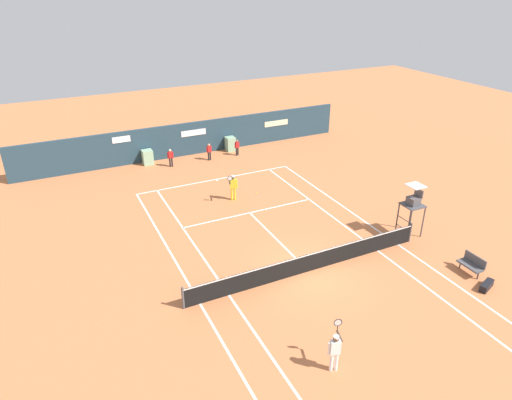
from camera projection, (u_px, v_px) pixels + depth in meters
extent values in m
plane|color=#C67042|center=(309.00, 271.00, 21.02)|extent=(80.00, 80.00, 0.00)
cube|color=white|center=(216.00, 179.00, 30.45)|extent=(10.60, 0.10, 0.01)
cube|color=white|center=(200.00, 304.00, 18.94)|extent=(0.10, 23.40, 0.01)
cube|color=white|center=(229.00, 295.00, 19.45)|extent=(0.10, 23.40, 0.01)
cube|color=white|center=(378.00, 251.00, 22.58)|extent=(0.10, 23.40, 0.01)
cube|color=white|center=(398.00, 245.00, 23.09)|extent=(0.10, 23.40, 0.01)
cube|color=white|center=(250.00, 213.00, 26.17)|extent=(8.00, 0.10, 0.01)
cube|color=white|center=(276.00, 239.00, 23.59)|extent=(0.10, 6.40, 0.01)
cube|color=white|center=(217.00, 180.00, 30.33)|extent=(0.10, 0.24, 0.01)
cylinder|color=#4C4C51|center=(183.00, 298.00, 18.43)|extent=(0.10, 0.10, 1.07)
cylinder|color=#4C4C51|center=(410.00, 232.00, 23.13)|extent=(0.10, 0.10, 1.07)
cube|color=black|center=(309.00, 263.00, 20.80)|extent=(12.00, 0.03, 0.95)
cube|color=white|center=(310.00, 254.00, 20.61)|extent=(12.00, 0.04, 0.06)
cube|color=#233D4C|center=(190.00, 139.00, 34.17)|extent=(25.00, 0.24, 2.47)
cube|color=white|center=(194.00, 133.00, 33.97)|extent=(1.91, 0.02, 0.44)
cube|color=beige|center=(276.00, 123.00, 36.80)|extent=(2.11, 0.02, 0.44)
cube|color=white|center=(121.00, 140.00, 31.79)|extent=(1.25, 0.02, 0.44)
cube|color=#8CB793|center=(148.00, 157.00, 32.72)|extent=(0.72, 0.70, 1.04)
cube|color=#8CB793|center=(230.00, 144.00, 35.24)|extent=(0.68, 0.70, 1.08)
cylinder|color=#47474C|center=(409.00, 226.00, 23.07)|extent=(0.07, 0.07, 1.72)
cylinder|color=#47474C|center=(397.00, 218.00, 23.79)|extent=(0.07, 0.07, 1.72)
cylinder|color=#47474C|center=(423.00, 222.00, 23.42)|extent=(0.07, 0.07, 1.72)
cylinder|color=#47474C|center=(410.00, 215.00, 24.15)|extent=(0.07, 0.07, 1.72)
cylinder|color=#47474C|center=(402.00, 228.00, 23.58)|extent=(0.04, 0.81, 0.04)
cylinder|color=#47474C|center=(404.00, 219.00, 23.36)|extent=(0.04, 0.81, 0.04)
cube|color=#47474C|center=(413.00, 205.00, 23.21)|extent=(1.00, 1.00, 0.06)
cube|color=#4C4C51|center=(413.00, 201.00, 23.11)|extent=(0.52, 0.56, 0.40)
cube|color=#4C4C51|center=(419.00, 193.00, 23.06)|extent=(0.06, 0.56, 0.45)
cube|color=white|center=(416.00, 186.00, 22.73)|extent=(0.76, 0.80, 0.04)
cylinder|color=#38383D|center=(478.00, 276.00, 20.39)|extent=(0.06, 0.06, 0.38)
cylinder|color=#38383D|center=(460.00, 264.00, 21.19)|extent=(0.06, 0.06, 0.38)
cube|color=#4C4C51|center=(470.00, 266.00, 20.69)|extent=(0.48, 1.15, 0.08)
cube|color=#4C4C51|center=(475.00, 260.00, 20.68)|extent=(0.06, 1.15, 0.42)
cube|color=black|center=(487.00, 286.00, 19.78)|extent=(0.95, 0.58, 0.32)
sphere|color=black|center=(490.00, 281.00, 20.07)|extent=(0.29, 0.29, 0.28)
cylinder|color=yellow|center=(235.00, 194.00, 27.53)|extent=(0.13, 0.13, 0.80)
cylinder|color=yellow|center=(232.00, 194.00, 27.51)|extent=(0.13, 0.13, 0.80)
cube|color=yellow|center=(233.00, 183.00, 27.21)|extent=(0.41, 0.30, 0.56)
sphere|color=brown|center=(233.00, 177.00, 27.04)|extent=(0.22, 0.22, 0.22)
cylinder|color=white|center=(233.00, 176.00, 27.00)|extent=(0.21, 0.21, 0.06)
cylinder|color=yellow|center=(237.00, 184.00, 27.26)|extent=(0.08, 0.08, 0.54)
cylinder|color=brown|center=(230.00, 182.00, 26.84)|extent=(0.25, 0.54, 0.08)
cylinder|color=black|center=(230.00, 182.00, 26.55)|extent=(0.03, 0.03, 0.22)
torus|color=black|center=(230.00, 178.00, 26.44)|extent=(0.30, 0.12, 0.30)
cylinder|color=silver|center=(230.00, 178.00, 26.44)|extent=(0.25, 0.08, 0.26)
cylinder|color=white|center=(331.00, 362.00, 15.58)|extent=(0.13, 0.13, 0.77)
cylinder|color=white|center=(336.00, 361.00, 15.61)|extent=(0.13, 0.13, 0.77)
cube|color=white|center=(335.00, 347.00, 15.30)|extent=(0.39, 0.29, 0.54)
sphere|color=brown|center=(336.00, 339.00, 15.14)|extent=(0.21, 0.21, 0.21)
cylinder|color=white|center=(336.00, 337.00, 15.10)|extent=(0.20, 0.20, 0.06)
cylinder|color=white|center=(329.00, 349.00, 15.29)|extent=(0.08, 0.08, 0.52)
cylinder|color=brown|center=(340.00, 336.00, 15.47)|extent=(0.23, 0.52, 0.08)
cylinder|color=black|center=(337.00, 328.00, 15.65)|extent=(0.03, 0.03, 0.22)
torus|color=black|center=(338.00, 323.00, 15.54)|extent=(0.30, 0.11, 0.30)
cylinder|color=silver|center=(338.00, 323.00, 15.54)|extent=(0.25, 0.08, 0.26)
cylinder|color=black|center=(210.00, 156.00, 33.53)|extent=(0.10, 0.10, 0.64)
cylinder|color=black|center=(209.00, 156.00, 33.45)|extent=(0.10, 0.10, 0.64)
cube|color=#AD1E1E|center=(209.00, 149.00, 33.25)|extent=(0.31, 0.20, 0.45)
sphere|color=tan|center=(209.00, 145.00, 33.11)|extent=(0.18, 0.18, 0.18)
cylinder|color=#AD1E1E|center=(211.00, 149.00, 33.35)|extent=(0.07, 0.07, 0.43)
cylinder|color=#AD1E1E|center=(207.00, 150.00, 33.17)|extent=(0.07, 0.07, 0.43)
cylinder|color=black|center=(238.00, 151.00, 34.41)|extent=(0.10, 0.10, 0.63)
cylinder|color=black|center=(236.00, 152.00, 34.33)|extent=(0.10, 0.10, 0.63)
cube|color=#AD1E1E|center=(237.00, 145.00, 34.13)|extent=(0.31, 0.20, 0.44)
sphere|color=#8C664C|center=(237.00, 141.00, 34.00)|extent=(0.17, 0.17, 0.17)
cylinder|color=#AD1E1E|center=(239.00, 145.00, 34.24)|extent=(0.07, 0.07, 0.42)
cylinder|color=#AD1E1E|center=(235.00, 146.00, 34.05)|extent=(0.07, 0.07, 0.42)
cylinder|color=black|center=(172.00, 162.00, 32.37)|extent=(0.11, 0.11, 0.66)
cylinder|color=black|center=(170.00, 162.00, 32.33)|extent=(0.11, 0.11, 0.66)
cube|color=#AD1E1E|center=(170.00, 155.00, 32.10)|extent=(0.31, 0.20, 0.46)
sphere|color=beige|center=(170.00, 150.00, 31.96)|extent=(0.18, 0.18, 0.18)
cylinder|color=#AD1E1E|center=(173.00, 155.00, 32.17)|extent=(0.07, 0.07, 0.45)
cylinder|color=#AD1E1E|center=(168.00, 156.00, 32.06)|extent=(0.07, 0.07, 0.45)
sphere|color=#CCE033|center=(256.00, 193.00, 28.48)|extent=(0.07, 0.07, 0.07)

